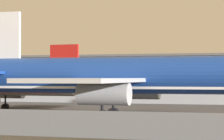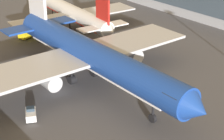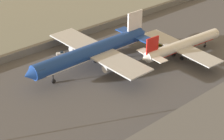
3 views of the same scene
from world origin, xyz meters
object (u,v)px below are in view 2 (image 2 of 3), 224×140
(cargo_jet_blue, at_px, (90,55))
(ops_van, at_px, (28,33))
(passenger_jet_white_red, at_px, (73,13))
(baggage_tug, at_px, (31,114))

(cargo_jet_blue, bearing_deg, ops_van, 175.40)
(cargo_jet_blue, bearing_deg, passenger_jet_white_red, 152.93)
(cargo_jet_blue, relative_size, ops_van, 9.24)
(passenger_jet_white_red, height_order, ops_van, passenger_jet_white_red)
(ops_van, bearing_deg, baggage_tug, -26.02)
(passenger_jet_white_red, bearing_deg, cargo_jet_blue, -27.07)
(cargo_jet_blue, distance_m, ops_van, 31.24)
(cargo_jet_blue, distance_m, baggage_tug, 15.89)
(cargo_jet_blue, xyz_separation_m, baggage_tug, (3.96, -14.49, -5.18))
(passenger_jet_white_red, height_order, baggage_tug, passenger_jet_white_red)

